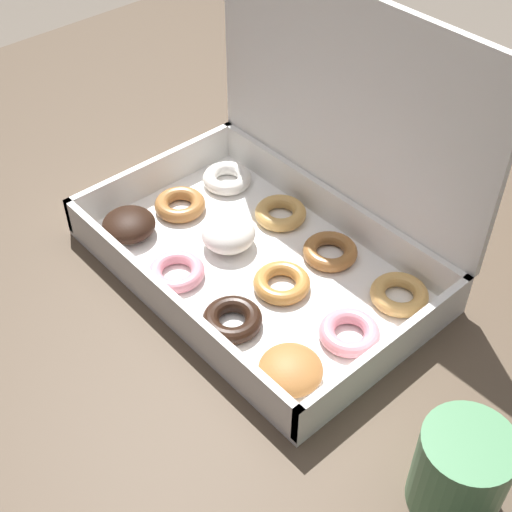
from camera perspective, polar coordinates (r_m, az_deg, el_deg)
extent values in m
cube|color=#4C3D2D|center=(0.81, 1.73, -0.11)|extent=(1.29, 0.93, 0.03)
cylinder|color=#4C3D2D|center=(1.61, -2.25, 7.95)|extent=(0.06, 0.06, 0.71)
cube|color=white|center=(0.77, 0.00, -1.01)|extent=(0.37, 0.24, 0.01)
cube|color=white|center=(0.70, -7.03, -3.89)|extent=(0.37, 0.01, 0.04)
cube|color=white|center=(0.81, 6.07, 3.98)|extent=(0.37, 0.01, 0.04)
cube|color=white|center=(0.86, -8.10, 6.47)|extent=(0.01, 0.24, 0.04)
cube|color=white|center=(0.67, 10.52, -7.62)|extent=(0.01, 0.24, 0.04)
cube|color=white|center=(0.74, 7.28, 12.32)|extent=(0.37, 0.01, 0.23)
ellipsoid|color=black|center=(0.81, -10.14, 2.49)|extent=(0.06, 0.06, 0.03)
torus|color=pink|center=(0.75, -6.37, -1.25)|extent=(0.06, 0.06, 0.01)
torus|color=black|center=(0.70, -1.91, -5.11)|extent=(0.06, 0.06, 0.02)
ellipsoid|color=#9E6633|center=(0.66, 2.78, -9.08)|extent=(0.06, 0.06, 0.03)
torus|color=#9E6633|center=(0.84, -6.10, 4.11)|extent=(0.06, 0.06, 0.02)
ellipsoid|color=white|center=(0.78, -2.23, 1.82)|extent=(0.06, 0.06, 0.03)
torus|color=#B77A38|center=(0.74, 2.07, -2.17)|extent=(0.06, 0.06, 0.02)
torus|color=pink|center=(0.70, 7.47, -6.10)|extent=(0.06, 0.06, 0.02)
torus|color=white|center=(0.87, -2.33, 6.23)|extent=(0.06, 0.06, 0.02)
torus|color=tan|center=(0.82, 1.98, 3.46)|extent=(0.06, 0.06, 0.02)
torus|color=#9E6633|center=(0.78, 5.95, 0.36)|extent=(0.06, 0.06, 0.02)
torus|color=tan|center=(0.74, 11.39, -3.03)|extent=(0.06, 0.06, 0.02)
cylinder|color=#4C8456|center=(0.59, 16.03, -16.23)|extent=(0.07, 0.07, 0.08)
cylinder|color=black|center=(0.56, 16.77, -14.27)|extent=(0.06, 0.06, 0.01)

